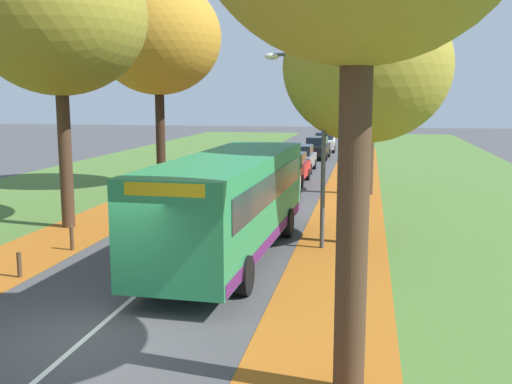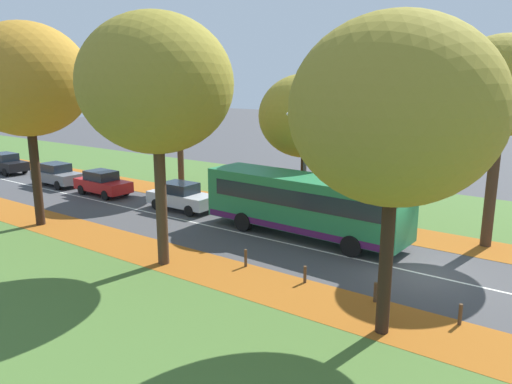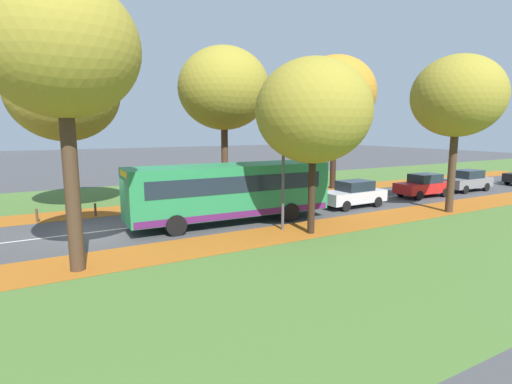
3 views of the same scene
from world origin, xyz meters
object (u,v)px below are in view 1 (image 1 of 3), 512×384
(tree_right_mid, at_px, (372,55))
(bollard_third, at_px, (19,265))
(car_white_trailing, at_px, (325,142))
(tree_left_mid, at_px, (158,38))
(car_black_fourth_in_line, at_px, (317,148))
(tree_right_near, at_px, (367,67))
(streetlamp_right, at_px, (313,127))
(tree_left_near, at_px, (58,16))
(bus, at_px, (231,200))
(car_grey_third_in_line, at_px, (300,158))
(car_red_following, at_px, (290,168))
(bollard_fourth, at_px, (72,238))
(car_silver_lead, at_px, (276,187))

(tree_right_mid, distance_m, bollard_third, 18.59)
(bollard_third, height_order, car_white_trailing, car_white_trailing)
(tree_left_mid, height_order, car_black_fourth_in_line, tree_left_mid)
(tree_right_near, xyz_separation_m, streetlamp_right, (-1.54, -0.76, -1.80))
(tree_left_near, xyz_separation_m, tree_left_mid, (0.17, 9.46, 0.13))
(streetlamp_right, xyz_separation_m, bus, (-2.21, -1.52, -2.03))
(tree_right_mid, height_order, streetlamp_right, tree_right_mid)
(tree_left_near, height_order, car_grey_third_in_line, tree_left_near)
(bus, bearing_deg, car_grey_third_in_line, 90.82)
(tree_left_near, distance_m, bollard_third, 9.31)
(tree_right_near, distance_m, car_white_trailing, 32.27)
(tree_right_mid, height_order, car_red_following, tree_right_mid)
(tree_left_mid, distance_m, car_red_following, 9.62)
(car_red_following, relative_size, car_black_fourth_in_line, 1.01)
(tree_right_mid, distance_m, car_white_trailing, 22.92)
(bollard_third, height_order, bollard_fourth, bollard_fourth)
(car_red_following, height_order, car_white_trailing, same)
(tree_left_near, distance_m, car_white_trailing, 32.56)
(tree_right_mid, bearing_deg, tree_left_mid, 178.83)
(tree_right_mid, height_order, bollard_fourth, tree_right_mid)
(bollard_fourth, bearing_deg, car_silver_lead, 59.49)
(bollard_third, height_order, car_grey_third_in_line, car_grey_third_in_line)
(bus, relative_size, car_silver_lead, 2.48)
(streetlamp_right, xyz_separation_m, car_grey_third_in_line, (-2.51, 18.86, -2.92))
(car_black_fourth_in_line, bearing_deg, car_red_following, -91.53)
(tree_left_near, distance_m, car_grey_third_in_line, 19.75)
(bus, bearing_deg, tree_right_mid, 71.98)
(car_black_fourth_in_line, bearing_deg, bollard_fourth, -100.17)
(tree_right_near, height_order, car_black_fourth_in_line, tree_right_near)
(car_silver_lead, xyz_separation_m, car_black_fourth_in_line, (0.05, 19.76, 0.00))
(tree_right_near, height_order, streetlamp_right, tree_right_near)
(bollard_fourth, bearing_deg, car_black_fourth_in_line, 79.83)
(tree_left_near, distance_m, tree_left_mid, 9.46)
(bollard_third, distance_m, car_grey_third_in_line, 23.82)
(tree_right_near, relative_size, car_black_fourth_in_line, 1.86)
(streetlamp_right, bearing_deg, tree_left_near, 171.34)
(tree_left_near, relative_size, bollard_fourth, 13.57)
(bollard_fourth, bearing_deg, tree_right_near, 15.62)
(tree_left_mid, relative_size, tree_right_mid, 1.18)
(tree_left_mid, xyz_separation_m, bollard_fourth, (1.54, -12.49, -7.13))
(bollard_fourth, distance_m, car_silver_lead, 9.90)
(car_black_fourth_in_line, bearing_deg, bollard_third, -99.27)
(tree_right_near, bearing_deg, car_white_trailing, 96.30)
(car_grey_third_in_line, xyz_separation_m, car_white_trailing, (0.55, 13.63, 0.00))
(car_red_following, xyz_separation_m, car_black_fourth_in_line, (0.34, 12.87, 0.00))
(tree_left_mid, relative_size, bus, 0.99)
(tree_right_mid, distance_m, car_red_following, 7.74)
(bollard_fourth, height_order, car_white_trailing, car_white_trailing)
(bollard_third, relative_size, bus, 0.06)
(tree_right_near, bearing_deg, car_black_fourth_in_line, 98.01)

